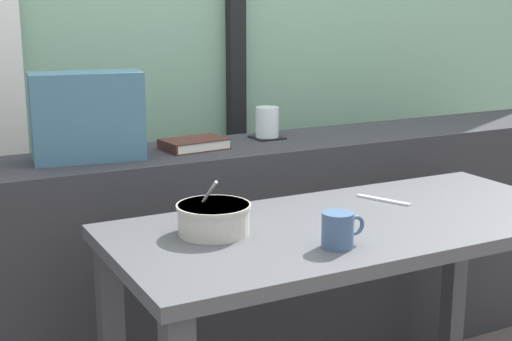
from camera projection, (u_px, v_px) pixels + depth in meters
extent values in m
cube|color=#2D2D33|center=(259.00, 259.00, 2.50)|extent=(2.80, 0.36, 0.82)
cube|color=#414145|center=(454.00, 283.00, 2.47)|extent=(0.06, 0.06, 0.68)
cube|color=#4C4C51|center=(354.00, 227.00, 1.91)|extent=(1.30, 0.59, 0.03)
cube|color=black|center=(267.00, 138.00, 2.48)|extent=(0.10, 0.10, 0.00)
cylinder|color=white|center=(267.00, 122.00, 2.47)|extent=(0.08, 0.08, 0.10)
cylinder|color=gold|center=(267.00, 126.00, 2.47)|extent=(0.07, 0.07, 0.07)
cube|color=#47231E|center=(195.00, 148.00, 2.31)|extent=(0.21, 0.15, 0.00)
cube|color=silver|center=(195.00, 144.00, 2.30)|extent=(0.20, 0.15, 0.03)
cube|color=#47231E|center=(195.00, 139.00, 2.30)|extent=(0.21, 0.15, 0.00)
cube|color=#47231E|center=(167.00, 147.00, 2.25)|extent=(0.02, 0.13, 0.03)
cube|color=#426B84|center=(87.00, 116.00, 2.12)|extent=(0.34, 0.18, 0.26)
cylinder|color=#BCB7A8|center=(214.00, 219.00, 1.79)|extent=(0.18, 0.18, 0.08)
cylinder|color=#BCB7A8|center=(214.00, 206.00, 1.78)|extent=(0.19, 0.19, 0.01)
cylinder|color=brown|center=(214.00, 223.00, 1.79)|extent=(0.16, 0.16, 0.05)
cylinder|color=silver|center=(205.00, 199.00, 1.80)|extent=(0.02, 0.13, 0.12)
ellipsoid|color=silver|center=(202.00, 213.00, 1.82)|extent=(0.03, 0.05, 0.01)
cube|color=silver|center=(383.00, 200.00, 2.09)|extent=(0.08, 0.16, 0.01)
cylinder|color=#3D567A|center=(338.00, 230.00, 1.69)|extent=(0.08, 0.08, 0.08)
torus|color=#3D567A|center=(355.00, 225.00, 1.71)|extent=(0.05, 0.01, 0.05)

